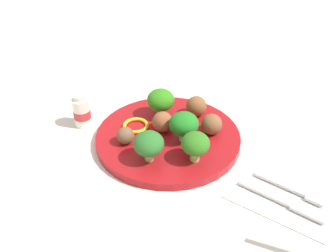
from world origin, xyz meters
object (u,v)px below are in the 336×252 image
object	(u,v)px
meatball_back_right	(196,106)
napkin	(284,195)
broccoli_floret_front_left	(195,144)
broccoli_floret_far_rim	(149,144)
yogurt_bottle	(82,112)
broccoli_floret_center	(185,123)
fork	(293,189)
broccoli_floret_back_right	(161,100)
pepper_ring_mid_right	(136,125)
meatball_center	(125,136)
knife	(285,202)
meatball_back_left	(212,124)
plate	(168,138)
meatball_near_rim	(163,122)

from	to	relation	value
meatball_back_right	napkin	xyz separation A→B (m)	(0.23, -0.12, -0.03)
broccoli_floret_front_left	broccoli_floret_far_rim	size ratio (longest dim) A/B	0.98
yogurt_bottle	napkin	bearing A→B (deg)	0.81
broccoli_floret_center	fork	distance (m)	0.22
broccoli_floret_back_right	fork	world-z (taller)	broccoli_floret_back_right
broccoli_floret_center	meatball_back_right	world-z (taller)	broccoli_floret_center
pepper_ring_mid_right	napkin	xyz separation A→B (m)	(0.31, -0.02, -0.02)
broccoli_floret_center	pepper_ring_mid_right	distance (m)	0.11
meatball_center	knife	bearing A→B (deg)	1.80
meatball_back_left	napkin	bearing A→B (deg)	-25.18
broccoli_floret_center	yogurt_bottle	world-z (taller)	broccoli_floret_center
broccoli_floret_center	broccoli_floret_front_left	bearing A→B (deg)	-45.81
broccoli_floret_center	knife	size ratio (longest dim) A/B	0.40
broccoli_floret_center	napkin	world-z (taller)	broccoli_floret_center
pepper_ring_mid_right	yogurt_bottle	xyz separation A→B (m)	(-0.11, -0.03, 0.01)
broccoli_floret_far_rim	napkin	size ratio (longest dim) A/B	0.34
plate	broccoli_floret_far_rim	distance (m)	0.09
broccoli_floret_far_rim	plate	bearing A→B (deg)	96.26
yogurt_bottle	meatball_near_rim	bearing A→B (deg)	15.86
pepper_ring_mid_right	broccoli_floret_back_right	bearing A→B (deg)	69.54
fork	meatball_back_right	bearing A→B (deg)	155.81
knife	broccoli_floret_far_rim	bearing A→B (deg)	-173.08
plate	broccoli_floret_back_right	size ratio (longest dim) A/B	4.66
pepper_ring_mid_right	meatball_center	bearing A→B (deg)	-76.28
napkin	meatball_back_left	bearing A→B (deg)	154.82
broccoli_floret_back_right	napkin	size ratio (longest dim) A/B	0.35
knife	yogurt_bottle	bearing A→B (deg)	178.28
pepper_ring_mid_right	broccoli_floret_center	bearing A→B (deg)	8.62
broccoli_floret_far_rim	yogurt_bottle	distance (m)	0.19
broccoli_floret_front_left	meatball_center	bearing A→B (deg)	-171.16
plate	broccoli_floret_front_left	world-z (taller)	broccoli_floret_front_left
broccoli_floret_back_right	meatball_back_left	size ratio (longest dim) A/B	1.47
broccoli_floret_front_left	meatball_near_rim	distance (m)	0.11
broccoli_floret_center	plate	bearing A→B (deg)	-171.77
broccoli_floret_front_left	napkin	xyz separation A→B (m)	(0.16, 0.01, -0.05)
knife	meatball_back_left	bearing A→B (deg)	150.74
knife	meatball_center	bearing A→B (deg)	-178.20
knife	pepper_ring_mid_right	bearing A→B (deg)	172.39
broccoli_floret_front_left	broccoli_floret_far_rim	bearing A→B (deg)	-150.10
plate	broccoli_floret_far_rim	world-z (taller)	broccoli_floret_far_rim
broccoli_floret_front_left	broccoli_floret_back_right	world-z (taller)	broccoli_floret_back_right
meatball_near_rim	fork	size ratio (longest dim) A/B	0.33
meatball_center	yogurt_bottle	size ratio (longest dim) A/B	0.46
broccoli_floret_front_left	napkin	size ratio (longest dim) A/B	0.33
broccoli_floret_front_left	broccoli_floret_back_right	size ratio (longest dim) A/B	0.94
meatball_center	pepper_ring_mid_right	xyz separation A→B (m)	(-0.01, 0.05, -0.01)
napkin	yogurt_bottle	distance (m)	0.42
broccoli_floret_front_left	napkin	bearing A→B (deg)	2.59
plate	meatball_near_rim	size ratio (longest dim) A/B	6.91
plate	napkin	xyz separation A→B (m)	(0.24, -0.03, -0.01)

